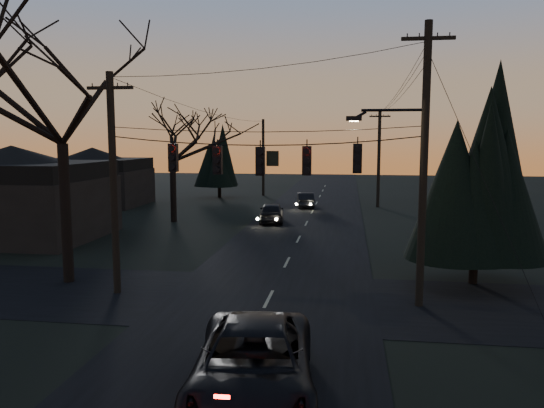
# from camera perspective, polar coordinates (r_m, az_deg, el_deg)

# --- Properties ---
(main_road) EXTENTS (8.00, 120.00, 0.02)m
(main_road) POSITION_cam_1_polar(r_m,az_deg,el_deg) (29.87, 2.50, -4.53)
(main_road) COLOR black
(main_road) RESTS_ON ground
(cross_road) EXTENTS (60.00, 7.00, 0.02)m
(cross_road) POSITION_cam_1_polar(r_m,az_deg,el_deg) (20.25, -0.37, -10.20)
(cross_road) COLOR black
(cross_road) RESTS_ON ground
(utility_pole_right) EXTENTS (5.00, 0.30, 10.00)m
(utility_pole_right) POSITION_cam_1_polar(r_m,az_deg,el_deg) (20.21, 15.51, -10.52)
(utility_pole_right) COLOR black
(utility_pole_right) RESTS_ON ground
(utility_pole_left) EXTENTS (1.80, 0.30, 8.50)m
(utility_pole_left) POSITION_cam_1_polar(r_m,az_deg,el_deg) (21.93, -16.28, -9.15)
(utility_pole_left) COLOR black
(utility_pole_left) RESTS_ON ground
(utility_pole_far_r) EXTENTS (1.80, 0.30, 8.50)m
(utility_pole_far_r) POSITION_cam_1_polar(r_m,az_deg,el_deg) (47.57, 11.29, -0.32)
(utility_pole_far_r) COLOR black
(utility_pole_far_r) RESTS_ON ground
(utility_pole_far_l) EXTENTS (0.30, 0.30, 8.00)m
(utility_pole_far_l) POSITION_cam_1_polar(r_m,az_deg,el_deg) (56.15, -0.94, 0.93)
(utility_pole_far_l) COLOR black
(utility_pole_far_l) RESTS_ON ground
(span_signal_assembly) EXTENTS (11.50, 0.44, 1.57)m
(span_signal_assembly) POSITION_cam_1_polar(r_m,az_deg,el_deg) (19.39, -1.09, 4.82)
(span_signal_assembly) COLOR black
(span_signal_assembly) RESTS_ON ground
(bare_tree_left) EXTENTS (9.99, 9.99, 11.62)m
(bare_tree_left) POSITION_cam_1_polar(r_m,az_deg,el_deg) (23.53, -21.88, 11.72)
(bare_tree_left) COLOR black
(bare_tree_left) RESTS_ON ground
(evergreen_right) EXTENTS (4.10, 4.10, 8.03)m
(evergreen_right) POSITION_cam_1_polar(r_m,az_deg,el_deg) (23.16, 21.27, 3.10)
(evergreen_right) COLOR black
(evergreen_right) RESTS_ON ground
(bare_tree_dist) EXTENTS (7.22, 7.22, 8.74)m
(bare_tree_dist) POSITION_cam_1_polar(r_m,az_deg,el_deg) (38.68, -10.71, 7.09)
(bare_tree_dist) COLOR black
(bare_tree_dist) RESTS_ON ground
(evergreen_dist) EXTENTS (3.70, 3.70, 6.55)m
(evergreen_dist) POSITION_cam_1_polar(r_m,az_deg,el_deg) (54.23, -5.71, 4.77)
(evergreen_dist) COLOR black
(evergreen_dist) RESTS_ON ground
(house_left_near) EXTENTS (10.00, 8.00, 5.60)m
(house_left_near) POSITION_cam_1_polar(r_m,az_deg,el_deg) (35.41, -26.01, 1.14)
(house_left_near) COLOR black
(house_left_near) RESTS_ON ground
(house_left_far) EXTENTS (9.00, 7.00, 5.20)m
(house_left_far) POSITION_cam_1_polar(r_m,az_deg,el_deg) (50.71, -18.67, 2.84)
(house_left_far) COLOR black
(house_left_far) RESTS_ON ground
(suv_near) EXTENTS (3.42, 6.28, 1.67)m
(suv_near) POSITION_cam_1_polar(r_m,az_deg,el_deg) (12.75, -2.03, -16.94)
(suv_near) COLOR black
(suv_near) RESTS_ON ground
(sedan_oncoming_a) EXTENTS (2.20, 4.40, 1.44)m
(sedan_oncoming_a) POSITION_cam_1_polar(r_m,az_deg,el_deg) (38.03, -0.05, -0.93)
(sedan_oncoming_a) COLOR black
(sedan_oncoming_a) RESTS_ON ground
(sedan_oncoming_b) EXTENTS (1.89, 4.03, 1.28)m
(sedan_oncoming_b) POSITION_cam_1_polar(r_m,az_deg,el_deg) (46.51, 3.61, 0.42)
(sedan_oncoming_b) COLOR black
(sedan_oncoming_b) RESTS_ON ground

